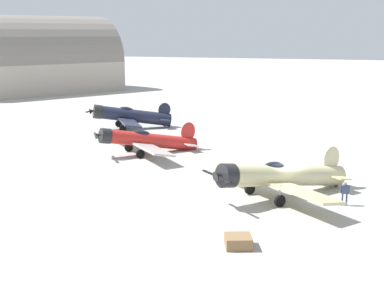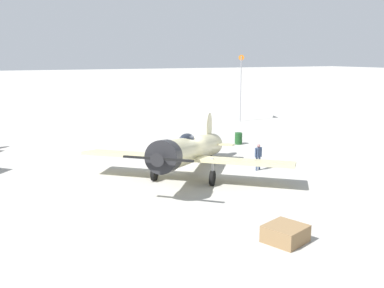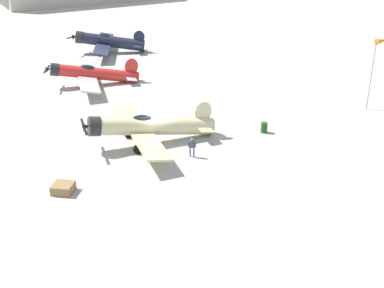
{
  "view_description": "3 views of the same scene",
  "coord_description": "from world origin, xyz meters",
  "views": [
    {
      "loc": [
        -36.89,
        -4.9,
        11.2
      ],
      "look_at": [
        7.89,
        9.3,
        1.6
      ],
      "focal_mm": 51.32,
      "sensor_mm": 36.0,
      "label": 1
    },
    {
      "loc": [
        -22.23,
        10.86,
        6.77
      ],
      "look_at": [
        0.0,
        0.0,
        1.8
      ],
      "focal_mm": 41.2,
      "sensor_mm": 36.0,
      "label": 2
    },
    {
      "loc": [
        -32.55,
        -21.53,
        17.75
      ],
      "look_at": [
        -0.86,
        -4.01,
        1.1
      ],
      "focal_mm": 47.95,
      "sensor_mm": 36.0,
      "label": 3
    }
  ],
  "objects": [
    {
      "name": "airplane_far_line",
      "position": [
        21.66,
        21.39,
        1.56
      ],
      "size": [
        11.15,
        9.33,
        3.05
      ],
      "rotation": [
        0.0,
        0.0,
        2.15
      ],
      "color": "#1E2338",
      "rests_on": "ground_plane"
    },
    {
      "name": "equipment_crate",
      "position": [
        -10.01,
        1.05,
        0.32
      ],
      "size": [
        1.73,
        1.76,
        0.63
      ],
      "rotation": [
        0.0,
        0.0,
        5.06
      ],
      "color": "olive",
      "rests_on": "ground_plane"
    },
    {
      "name": "distant_hangar",
      "position": [
        53.61,
        55.11,
        4.91
      ],
      "size": [
        34.03,
        30.14,
        17.26
      ],
      "rotation": [
        0.0,
        0.0,
        2.59
      ],
      "color": "#ADA393",
      "rests_on": "ground_plane"
    },
    {
      "name": "airplane_foreground",
      "position": [
        -0.4,
        0.35,
        1.53
      ],
      "size": [
        10.16,
        10.22,
        3.17
      ],
      "rotation": [
        0.0,
        0.0,
        2.41
      ],
      "color": "beige",
      "rests_on": "ground_plane"
    },
    {
      "name": "ground_plane",
      "position": [
        0.0,
        0.0,
        0.0
      ],
      "size": [
        400.0,
        400.0,
        0.0
      ],
      "primitive_type": "plane",
      "color": "#A8A59E"
    },
    {
      "name": "airplane_mid_apron",
      "position": [
        9.69,
        14.42,
        1.29
      ],
      "size": [
        9.89,
        9.84,
        3.0
      ],
      "rotation": [
        0.0,
        0.0,
        2.34
      ],
      "color": "red",
      "rests_on": "ground_plane"
    },
    {
      "name": "ground_crew_mechanic",
      "position": [
        -0.86,
        -4.01,
        0.97
      ],
      "size": [
        0.36,
        0.59,
        1.6
      ],
      "rotation": [
        0.0,
        0.0,
        0.37
      ],
      "color": "#384766",
      "rests_on": "ground_plane"
    }
  ]
}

